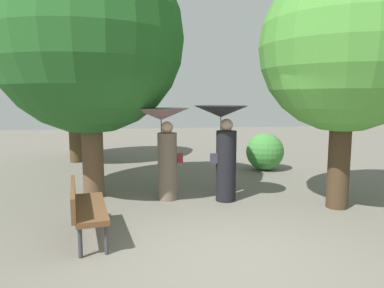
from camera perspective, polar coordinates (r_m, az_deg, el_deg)
name	(u,v)px	position (r m, az deg, el deg)	size (l,w,h in m)	color
ground_plane	(227,254)	(5.07, 5.68, -17.24)	(40.00, 40.00, 0.00)	#6B665B
person_left	(164,136)	(7.25, -4.55, 1.25)	(1.14, 1.14, 1.90)	#6B5B4C
person_right	(223,137)	(7.17, 5.10, 1.07)	(1.09, 1.09, 1.96)	black
park_bench	(85,206)	(5.61, -16.95, -9.48)	(0.74, 1.56, 0.83)	#38383D
tree_near_left	(72,59)	(12.20, -18.80, 12.88)	(3.67, 3.67, 5.36)	#4C3823
tree_near_right	(346,32)	(7.31, 23.63, 16.20)	(3.14, 3.14, 5.11)	#42301E
tree_mid_left	(88,23)	(7.85, -16.46, 18.21)	(3.92, 3.92, 5.78)	brown
bush_path_right	(265,151)	(10.56, 11.70, -1.19)	(1.10, 1.10, 1.10)	#428C3D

